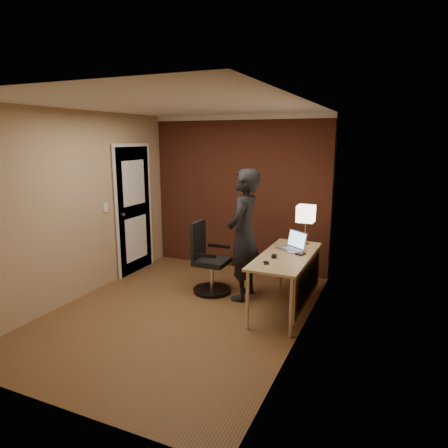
{
  "coord_description": "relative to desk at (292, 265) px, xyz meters",
  "views": [
    {
      "loc": [
        2.38,
        -4.07,
        2.14
      ],
      "look_at": [
        0.35,
        0.55,
        1.05
      ],
      "focal_mm": 32.0,
      "sensor_mm": 36.0,
      "label": 1
    }
  ],
  "objects": [
    {
      "name": "desk_lamp",
      "position": [
        0.03,
        0.57,
        0.55
      ],
      "size": [
        0.22,
        0.22,
        0.54
      ],
      "color": "silver",
      "rests_on": "desk"
    },
    {
      "name": "phone",
      "position": [
        -0.19,
        -0.44,
        0.13
      ],
      "size": [
        0.1,
        0.13,
        0.01
      ],
      "primitive_type": "cube",
      "rotation": [
        0.0,
        0.0,
        0.39
      ],
      "color": "black",
      "rests_on": "desk"
    },
    {
      "name": "wallet",
      "position": [
        0.09,
        0.07,
        0.14
      ],
      "size": [
        0.12,
        0.13,
        0.02
      ],
      "primitive_type": "cube",
      "rotation": [
        0.0,
        0.0,
        -0.27
      ],
      "color": "black",
      "rests_on": "desk"
    },
    {
      "name": "person",
      "position": [
        -0.7,
        0.16,
        0.28
      ],
      "size": [
        0.43,
        0.65,
        1.76
      ],
      "primitive_type": "imported",
      "rotation": [
        0.0,
        0.0,
        -1.55
      ],
      "color": "black",
      "rests_on": "ground"
    },
    {
      "name": "desk",
      "position": [
        0.0,
        0.0,
        0.0
      ],
      "size": [
        0.6,
        1.5,
        0.73
      ],
      "color": "tan",
      "rests_on": "ground"
    },
    {
      "name": "room",
      "position": [
        -1.53,
        0.96,
        0.77
      ],
      "size": [
        4.0,
        4.0,
        4.0
      ],
      "color": "brown",
      "rests_on": "ground"
    },
    {
      "name": "laptop",
      "position": [
        -0.06,
        0.27,
        0.19
      ],
      "size": [
        0.42,
        0.4,
        0.23
      ],
      "color": "silver",
      "rests_on": "desk"
    },
    {
      "name": "office_chair",
      "position": [
        -1.24,
        0.16,
        -0.17
      ],
      "size": [
        0.54,
        0.55,
        0.99
      ],
      "color": "black",
      "rests_on": "ground"
    },
    {
      "name": "mouse",
      "position": [
        -0.18,
        -0.18,
        0.14
      ],
      "size": [
        0.08,
        0.11,
        0.03
      ],
      "primitive_type": "cube",
      "rotation": [
        0.0,
        0.0,
        0.25
      ],
      "color": "black",
      "rests_on": "desk"
    }
  ]
}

